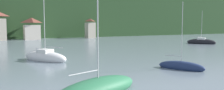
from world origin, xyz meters
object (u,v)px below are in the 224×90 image
object	(u,v)px
sailboat_far_5	(201,42)
sailboat_far_9	(45,57)
shore_building_westcentral	(32,29)
sailboat_near_7	(98,89)
sailboat_mid_0	(181,67)

from	to	relation	value
sailboat_far_5	sailboat_far_9	xyz separation A→B (m)	(-45.50, -10.77, 0.00)
shore_building_westcentral	sailboat_far_9	xyz separation A→B (m)	(-5.72, -52.72, -3.36)
sailboat_far_5	sailboat_near_7	bearing A→B (deg)	-89.67
shore_building_westcentral	sailboat_far_5	world-z (taller)	sailboat_far_5
sailboat_far_5	sailboat_near_7	world-z (taller)	sailboat_near_7
sailboat_far_5	sailboat_far_9	size ratio (longest dim) A/B	0.90
shore_building_westcentral	sailboat_far_5	distance (m)	57.91
sailboat_mid_0	sailboat_far_5	distance (m)	40.89
shore_building_westcentral	sailboat_mid_0	distance (m)	67.72
shore_building_westcentral	sailboat_near_7	bearing A→B (deg)	-94.33
sailboat_mid_0	sailboat_near_7	world-z (taller)	sailboat_near_7
shore_building_westcentral	sailboat_far_9	world-z (taller)	sailboat_far_9
sailboat_far_5	sailboat_far_9	distance (m)	46.76
sailboat_far_9	sailboat_far_5	bearing A→B (deg)	-108.88
shore_building_westcentral	sailboat_far_5	bearing A→B (deg)	-46.53
sailboat_far_9	sailboat_mid_0	bearing A→B (deg)	-169.55
sailboat_mid_0	sailboat_far_5	xyz separation A→B (m)	(32.17, 25.24, 0.19)
sailboat_far_5	sailboat_far_9	world-z (taller)	sailboat_far_9
sailboat_mid_0	sailboat_far_5	size ratio (longest dim) A/B	0.87
sailboat_mid_0	sailboat_far_9	world-z (taller)	sailboat_far_9
shore_building_westcentral	sailboat_mid_0	xyz separation A→B (m)	(7.61, -67.20, -3.56)
sailboat_far_5	sailboat_near_7	distance (m)	54.08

